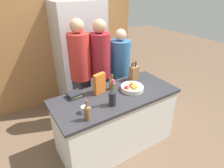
# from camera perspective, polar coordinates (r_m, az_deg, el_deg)

# --- Properties ---
(ground_plane) EXTENTS (14.00, 14.00, 0.00)m
(ground_plane) POSITION_cam_1_polar(r_m,az_deg,el_deg) (3.08, 1.00, -17.41)
(ground_plane) COLOR brown
(kitchen_island) EXTENTS (1.72, 0.76, 0.88)m
(kitchen_island) POSITION_cam_1_polar(r_m,az_deg,el_deg) (2.78, 1.07, -11.00)
(kitchen_island) COLOR silver
(kitchen_island) RESTS_ON ground_plane
(back_wall_wood) EXTENTS (2.92, 0.12, 2.60)m
(back_wall_wood) POSITION_cam_1_polar(r_m,az_deg,el_deg) (3.85, -13.88, 13.86)
(back_wall_wood) COLOR #9E6B3D
(back_wall_wood) RESTS_ON ground_plane
(refrigerator) EXTENTS (0.88, 0.62, 1.97)m
(refrigerator) POSITION_cam_1_polar(r_m,az_deg,el_deg) (3.66, -9.49, 8.38)
(refrigerator) COLOR #B7B7BC
(refrigerator) RESTS_ON ground_plane
(fruit_bowl) EXTENTS (0.32, 0.32, 0.11)m
(fruit_bowl) POSITION_cam_1_polar(r_m,az_deg,el_deg) (2.63, 6.12, -1.05)
(fruit_bowl) COLOR silver
(fruit_bowl) RESTS_ON kitchen_island
(knife_block) EXTENTS (0.12, 0.10, 0.30)m
(knife_block) POSITION_cam_1_polar(r_m,az_deg,el_deg) (2.88, 6.66, 3.34)
(knife_block) COLOR olive
(knife_block) RESTS_ON kitchen_island
(flower_vase) EXTENTS (0.09, 0.09, 0.36)m
(flower_vase) POSITION_cam_1_polar(r_m,az_deg,el_deg) (2.26, 0.14, -3.91)
(flower_vase) COLOR #232328
(flower_vase) RESTS_ON kitchen_island
(cereal_box) EXTENTS (0.18, 0.10, 0.28)m
(cereal_box) POSITION_cam_1_polar(r_m,az_deg,el_deg) (2.51, -3.82, 0.14)
(cereal_box) COLOR orange
(cereal_box) RESTS_ON kitchen_island
(coffee_mug) EXTENTS (0.12, 0.08, 0.08)m
(coffee_mug) POSITION_cam_1_polar(r_m,az_deg,el_deg) (2.19, -8.30, -7.74)
(coffee_mug) COLOR silver
(coffee_mug) RESTS_ON kitchen_island
(book_stack) EXTENTS (0.21, 0.17, 0.06)m
(book_stack) POSITION_cam_1_polar(r_m,az_deg,el_deg) (2.51, -11.29, -3.18)
(book_stack) COLOR #2D334C
(book_stack) RESTS_ON kitchen_island
(bottle_oil) EXTENTS (0.08, 0.08, 0.22)m
(bottle_oil) POSITION_cam_1_polar(r_m,az_deg,el_deg) (2.61, -0.01, 0.14)
(bottle_oil) COLOR brown
(bottle_oil) RESTS_ON kitchen_island
(bottle_vinegar) EXTENTS (0.06, 0.06, 0.25)m
(bottle_vinegar) POSITION_cam_1_polar(r_m,az_deg,el_deg) (2.05, -7.61, -8.51)
(bottle_vinegar) COLOR brown
(bottle_vinegar) RESTS_ON kitchen_island
(person_at_sink) EXTENTS (0.33, 0.33, 1.78)m
(person_at_sink) POSITION_cam_1_polar(r_m,az_deg,el_deg) (3.00, -9.55, 4.42)
(person_at_sink) COLOR #383842
(person_at_sink) RESTS_ON ground_plane
(person_in_blue) EXTENTS (0.32, 0.32, 1.76)m
(person_in_blue) POSITION_cam_1_polar(r_m,az_deg,el_deg) (3.06, -3.47, 5.02)
(person_in_blue) COLOR #383842
(person_in_blue) RESTS_ON ground_plane
(person_in_red_tee) EXTENTS (0.34, 0.34, 1.58)m
(person_in_red_tee) POSITION_cam_1_polar(r_m,az_deg,el_deg) (3.27, 2.44, 4.43)
(person_in_red_tee) COLOR #383842
(person_in_red_tee) RESTS_ON ground_plane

